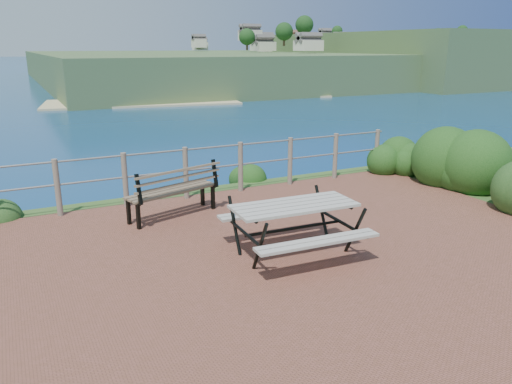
{
  "coord_description": "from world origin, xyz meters",
  "views": [
    {
      "loc": [
        -2.91,
        -5.5,
        2.85
      ],
      "look_at": [
        0.28,
        0.9,
        0.75
      ],
      "focal_mm": 35.0,
      "sensor_mm": 36.0,
      "label": 1
    }
  ],
  "objects": [
    {
      "name": "picnic_table",
      "position": [
        0.49,
        0.13,
        0.47
      ],
      "size": [
        1.76,
        1.5,
        0.73
      ],
      "rotation": [
        0.0,
        0.0,
        -0.05
      ],
      "color": "#A09C8F",
      "rests_on": "ground"
    },
    {
      "name": "shrub_right_front",
      "position": [
        5.47,
        1.81,
        0.0
      ],
      "size": [
        1.46,
        1.46,
        2.06
      ],
      "primitive_type": "ellipsoid",
      "color": "#163E13",
      "rests_on": "ground"
    },
    {
      "name": "distant_bay",
      "position": [
        173.07,
        202.61,
        -1.52
      ],
      "size": [
        290.0,
        232.36,
        24.0
      ],
      "color": "#406432",
      "rests_on": "ground"
    },
    {
      "name": "ocean",
      "position": [
        0.0,
        200.0,
        0.0
      ],
      "size": [
        1200.0,
        1200.0,
        0.0
      ],
      "primitive_type": "plane",
      "color": "#155581",
      "rests_on": "ground"
    },
    {
      "name": "safety_railing",
      "position": [
        0.0,
        3.35,
        0.57
      ],
      "size": [
        9.4,
        0.1,
        1.0
      ],
      "color": "#6B5B4C",
      "rests_on": "ground"
    },
    {
      "name": "ground",
      "position": [
        0.0,
        0.0,
        0.0
      ],
      "size": [
        10.0,
        7.0,
        0.12
      ],
      "primitive_type": "cube",
      "color": "brown",
      "rests_on": "ground"
    },
    {
      "name": "shrub_lip_east",
      "position": [
        1.84,
        4.26,
        0.0
      ],
      "size": [
        0.76,
        0.76,
        0.5
      ],
      "primitive_type": "ellipsoid",
      "color": "#163E13",
      "rests_on": "ground"
    },
    {
      "name": "park_bench",
      "position": [
        -0.56,
        2.44,
        0.61
      ],
      "size": [
        1.69,
        0.86,
        0.92
      ],
      "rotation": [
        0.0,
        0.0,
        0.29
      ],
      "color": "brown",
      "rests_on": "ground"
    },
    {
      "name": "shrub_right_edge",
      "position": [
        5.08,
        3.24,
        0.0
      ],
      "size": [
        1.05,
        1.05,
        1.5
      ],
      "primitive_type": "ellipsoid",
      "color": "#163E13",
      "rests_on": "ground"
    }
  ]
}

